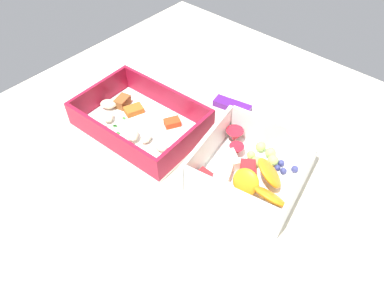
{
  "coord_description": "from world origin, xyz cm",
  "views": [
    {
      "loc": [
        25.24,
        -30.67,
        46.63
      ],
      "look_at": [
        -1.46,
        -0.09,
        4.0
      ],
      "focal_mm": 34.01,
      "sensor_mm": 36.0,
      "label": 1
    }
  ],
  "objects": [
    {
      "name": "pasta_container",
      "position": [
        -12.14,
        -1.79,
        3.58
      ],
      "size": [
        21.81,
        15.45,
        5.14
      ],
      "rotation": [
        0.0,
        0.0,
        0.05
      ],
      "color": "white",
      "rests_on": "table_surface"
    },
    {
      "name": "table_surface",
      "position": [
        0.0,
        0.0,
        1.0
      ],
      "size": [
        80.0,
        80.0,
        2.0
      ],
      "primitive_type": "cube",
      "color": "beige",
      "rests_on": "ground"
    },
    {
      "name": "fruit_bowl",
      "position": [
        8.84,
        1.43,
        4.15
      ],
      "size": [
        17.7,
        17.84,
        6.23
      ],
      "rotation": [
        0.0,
        0.0,
        0.17
      ],
      "color": "white",
      "rests_on": "table_surface"
    },
    {
      "name": "candy_bar",
      "position": [
        -3.19,
        13.29,
        2.6
      ],
      "size": [
        7.35,
        3.8,
        1.2
      ],
      "primitive_type": "cube",
      "rotation": [
        0.0,
        0.0,
        0.21
      ],
      "color": "#51197A",
      "rests_on": "table_surface"
    },
    {
      "name": "paper_cup_liner",
      "position": [
        20.53,
        8.73,
        2.87
      ],
      "size": [
        3.2,
        3.2,
        1.74
      ],
      "primitive_type": "cylinder",
      "color": "white",
      "rests_on": "table_surface"
    }
  ]
}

